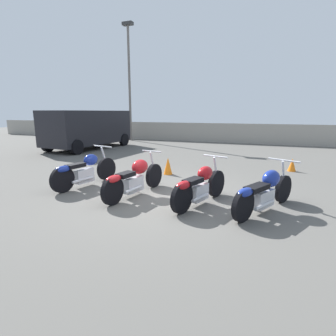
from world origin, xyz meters
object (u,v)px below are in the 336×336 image
Objects in this scene: light_pole_left at (129,73)px; motorcycle_slot_2 at (200,186)px; motorcycle_slot_0 at (85,171)px; motorcycle_slot_1 at (135,178)px; traffic_cone_far at (168,166)px; traffic_cone_near at (292,165)px; motorcycle_slot_3 at (265,191)px; parked_van at (88,127)px.

motorcycle_slot_2 is (7.74, -11.00, -4.08)m from light_pole_left.
motorcycle_slot_1 is (1.63, -0.23, 0.01)m from motorcycle_slot_0.
traffic_cone_near is at bearing 26.99° from traffic_cone_far.
motorcycle_slot_0 reaches higher than traffic_cone_far.
light_pole_left is 13.18m from motorcycle_slot_1.
traffic_cone_far is at bearing -153.01° from traffic_cone_near.
traffic_cone_near is at bearing 106.32° from motorcycle_slot_3.
traffic_cone_near is at bearing 58.56° from motorcycle_slot_1.
motorcycle_slot_2 is 2.91m from traffic_cone_far.
motorcycle_slot_1 is 1.61m from motorcycle_slot_2.
parked_van reaches higher than traffic_cone_far.
motorcycle_slot_3 is 0.39× the size of parked_van.
motorcycle_slot_0 is at bearing -127.18° from traffic_cone_far.
light_pole_left is 14.04× the size of traffic_cone_far.
light_pole_left is at bearing 156.66° from motorcycle_slot_3.
parked_van is (-0.12, -4.48, -3.36)m from light_pole_left.
traffic_cone_far is (-2.95, 2.32, -0.15)m from motorcycle_slot_3.
traffic_cone_near is (5.34, 4.00, -0.21)m from motorcycle_slot_0.
motorcycle_slot_3 is 3.69× the size of traffic_cone_far.
parked_van is (-9.16, 6.45, 0.71)m from motorcycle_slot_3.
light_pole_left is 17.62× the size of traffic_cone_near.
traffic_cone_near is (2.11, 4.30, -0.20)m from motorcycle_slot_2.
traffic_cone_near is 0.80× the size of traffic_cone_far.
parked_van is 9.43× the size of traffic_cone_far.
traffic_cone_far is at bearing 168.91° from motorcycle_slot_3.
traffic_cone_near is (0.80, 4.23, -0.21)m from motorcycle_slot_3.
parked_van is at bearing 158.57° from motorcycle_slot_2.
motorcycle_slot_3 reaches higher than traffic_cone_far.
traffic_cone_near is at bearing -34.24° from light_pole_left.
motorcycle_slot_1 is (6.13, -10.93, -4.06)m from light_pole_left.
motorcycle_slot_0 is 4.87× the size of traffic_cone_near.
traffic_cone_far is at bearing -54.73° from light_pole_left.
light_pole_left reaches higher than traffic_cone_near.
motorcycle_slot_3 is at bearing -50.40° from light_pole_left.
traffic_cone_far is (6.09, -8.61, -4.23)m from light_pole_left.
motorcycle_slot_1 is at bearing -164.19° from motorcycle_slot_2.
traffic_cone_far is at bearing 100.86° from motorcycle_slot_1.
motorcycle_slot_3 is at bearing -100.73° from traffic_cone_near.
motorcycle_slot_0 is (4.50, -10.70, -4.07)m from light_pole_left.
parked_van is at bearing 171.91° from motorcycle_slot_3.
traffic_cone_far reaches higher than traffic_cone_near.
motorcycle_slot_0 reaches higher than traffic_cone_near.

